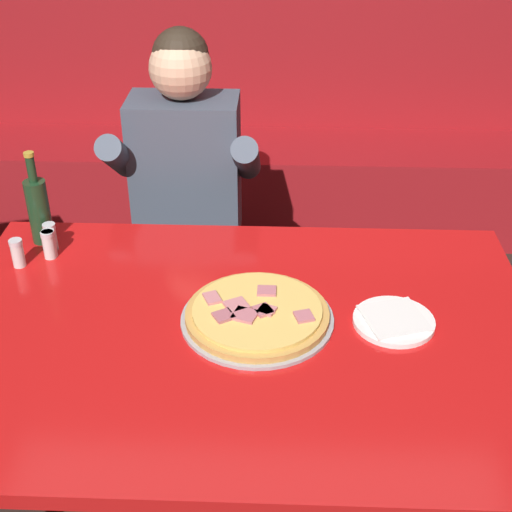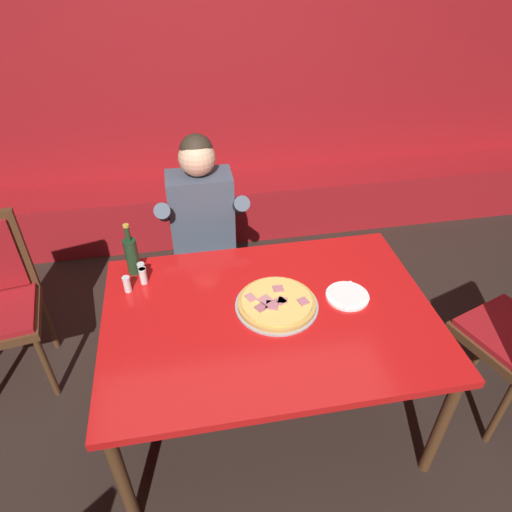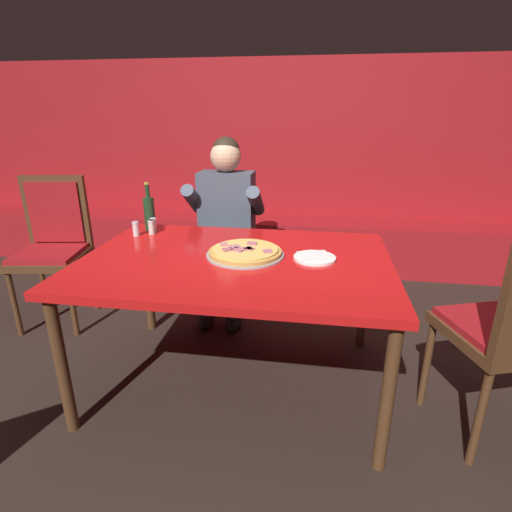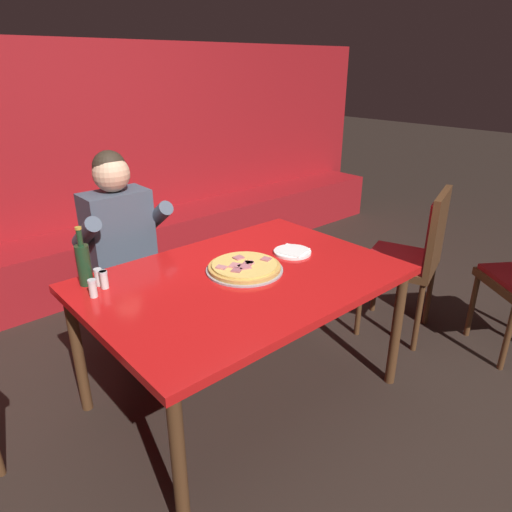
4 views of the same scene
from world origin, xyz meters
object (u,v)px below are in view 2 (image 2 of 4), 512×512
at_px(shaker_parmesan, 127,285).
at_px(shaker_oregano, 143,276).
at_px(main_dining_table, 269,323).
at_px(plate_white_paper, 347,296).
at_px(beer_bottle, 132,255).
at_px(shaker_red_pepper_flakes, 142,271).
at_px(pizza, 277,303).
at_px(diner_seated_blue_shirt, 204,232).
at_px(shaker_black_pepper, 143,277).

bearing_deg(shaker_parmesan, shaker_oregano, 36.59).
xyz_separation_m(main_dining_table, plate_white_paper, (0.39, 0.04, 0.07)).
bearing_deg(beer_bottle, plate_white_paper, -20.54).
distance_m(plate_white_paper, beer_bottle, 1.10).
bearing_deg(plate_white_paper, shaker_red_pepper_flakes, 161.27).
xyz_separation_m(pizza, shaker_oregano, (-0.62, 0.29, 0.02)).
height_order(main_dining_table, diner_seated_blue_shirt, diner_seated_blue_shirt).
bearing_deg(beer_bottle, diner_seated_blue_shirt, 43.34).
height_order(beer_bottle, shaker_black_pepper, beer_bottle).
height_order(main_dining_table, shaker_red_pepper_flakes, shaker_red_pepper_flakes).
bearing_deg(shaker_red_pepper_flakes, plate_white_paper, -18.73).
distance_m(beer_bottle, shaker_black_pepper, 0.13).
relative_size(plate_white_paper, shaker_parmesan, 2.44).
relative_size(plate_white_paper, shaker_red_pepper_flakes, 2.44).
distance_m(pizza, diner_seated_blue_shirt, 0.80).
bearing_deg(shaker_red_pepper_flakes, main_dining_table, -32.43).
xyz_separation_m(shaker_black_pepper, diner_seated_blue_shirt, (0.34, 0.46, -0.07)).
relative_size(main_dining_table, beer_bottle, 5.28).
xyz_separation_m(main_dining_table, shaker_black_pepper, (-0.58, 0.33, 0.10)).
relative_size(beer_bottle, shaker_red_pepper_flakes, 3.40).
relative_size(beer_bottle, shaker_parmesan, 3.40).
bearing_deg(beer_bottle, shaker_oregano, -61.12).
xyz_separation_m(beer_bottle, shaker_parmesan, (-0.03, -0.15, -0.07)).
distance_m(shaker_parmesan, diner_seated_blue_shirt, 0.66).
height_order(plate_white_paper, shaker_red_pepper_flakes, shaker_red_pepper_flakes).
distance_m(shaker_red_pepper_flakes, diner_seated_blue_shirt, 0.54).
bearing_deg(shaker_black_pepper, diner_seated_blue_shirt, 53.80).
xyz_separation_m(shaker_oregano, shaker_black_pepper, (-0.00, -0.01, 0.00)).
relative_size(pizza, plate_white_paper, 1.89).
bearing_deg(main_dining_table, beer_bottle, 146.02).
distance_m(shaker_oregano, shaker_black_pepper, 0.01).
bearing_deg(shaker_black_pepper, shaker_red_pepper_flakes, 99.46).
relative_size(pizza, beer_bottle, 1.36).
height_order(plate_white_paper, shaker_oregano, shaker_oregano).
xyz_separation_m(main_dining_table, shaker_oregano, (-0.58, 0.33, 0.10)).
bearing_deg(plate_white_paper, pizza, -179.87).
relative_size(shaker_red_pepper_flakes, shaker_black_pepper, 1.00).
xyz_separation_m(plate_white_paper, beer_bottle, (-1.02, 0.38, 0.10)).
relative_size(main_dining_table, shaker_red_pepper_flakes, 17.92).
xyz_separation_m(beer_bottle, shaker_red_pepper_flakes, (0.04, -0.05, -0.07)).
xyz_separation_m(pizza, shaker_red_pepper_flakes, (-0.63, 0.33, 0.02)).
xyz_separation_m(shaker_oregano, diner_seated_blue_shirt, (0.34, 0.45, -0.07)).
distance_m(beer_bottle, shaker_oregano, 0.12).
relative_size(pizza, shaker_parmesan, 4.61).
height_order(beer_bottle, shaker_red_pepper_flakes, beer_bottle).
xyz_separation_m(shaker_red_pepper_flakes, shaker_parmesan, (-0.07, -0.10, 0.00)).
relative_size(shaker_black_pepper, diner_seated_blue_shirt, 0.07).
bearing_deg(shaker_parmesan, shaker_red_pepper_flakes, 54.46).
height_order(main_dining_table, plate_white_paper, plate_white_paper).
distance_m(beer_bottle, shaker_parmesan, 0.16).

